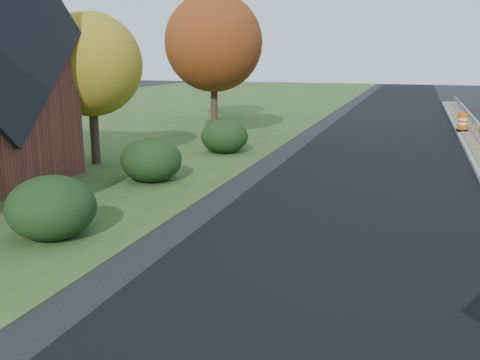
% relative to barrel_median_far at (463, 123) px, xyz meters
% --- Properties ---
extents(grass_verge_near, '(30.00, 120.00, 0.03)m').
position_rel_barrel_median_far_xyz_m(grass_verge_near, '(-23.45, -5.29, -0.67)').
color(grass_verge_near, '#30491F').
rests_on(grass_verge_near, ground).
extents(milled_overlay, '(7.20, 120.00, 0.01)m').
position_rel_barrel_median_far_xyz_m(milled_overlay, '(-3.85, -5.29, -0.68)').
color(milled_overlay, black).
rests_on(milled_overlay, ground).
extents(hedge_south, '(2.09, 2.09, 1.52)m').
position_rel_barrel_median_far_xyz_m(hedge_south, '(-10.45, -21.29, 0.08)').
color(hedge_south, black).
rests_on(hedge_south, ground).
extents(hedge_mid, '(2.09, 2.09, 1.52)m').
position_rel_barrel_median_far_xyz_m(hedge_mid, '(-10.95, -15.29, 0.08)').
color(hedge_mid, black).
rests_on(hedge_mid, ground).
extents(hedge_north, '(2.09, 2.09, 1.52)m').
position_rel_barrel_median_far_xyz_m(hedge_north, '(-10.45, -9.29, 0.08)').
color(hedge_north, black).
rests_on(hedge_north, ground).
extents(tree_near_yellow, '(3.96, 3.96, 5.88)m').
position_rel_barrel_median_far_xyz_m(tree_near_yellow, '(-14.45, -13.29, 3.20)').
color(tree_near_yellow, '#473523').
rests_on(tree_near_yellow, ground).
extents(tree_near_red, '(4.95, 4.95, 7.35)m').
position_rel_barrel_median_far_xyz_m(tree_near_red, '(-12.45, -5.29, 4.18)').
color(tree_near_red, '#473523').
rests_on(tree_near_red, ground).
extents(tree_near_back, '(4.29, 4.29, 6.37)m').
position_rel_barrel_median_far_xyz_m(tree_near_back, '(-15.45, 2.71, 3.53)').
color(tree_near_back, '#473523').
rests_on(tree_near_back, ground).
extents(barrel_median_far, '(0.64, 0.64, 0.94)m').
position_rel_barrel_median_far_xyz_m(barrel_median_far, '(0.00, 0.00, 0.00)').
color(barrel_median_far, black).
rests_on(barrel_median_far, median).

